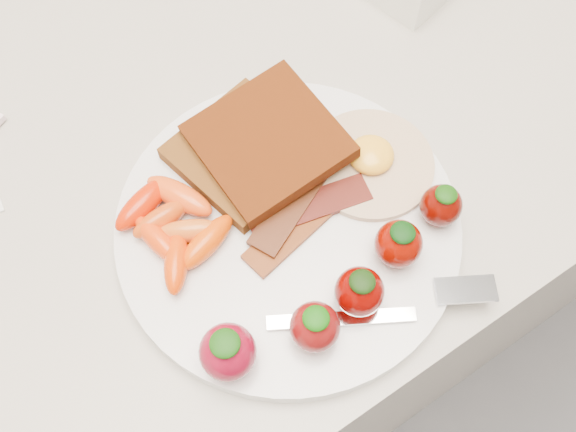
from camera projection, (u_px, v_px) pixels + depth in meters
counter at (217, 288)px, 0.97m from camera, size 2.00×0.60×0.90m
plate at (288, 227)px, 0.51m from camera, size 0.27×0.27×0.02m
toast_lower at (245, 153)px, 0.52m from camera, size 0.12×0.12×0.01m
toast_upper at (268, 141)px, 0.51m from camera, size 0.11×0.11×0.02m
fried_egg at (371, 161)px, 0.52m from camera, size 0.12×0.12×0.02m
bacon_strips at (300, 211)px, 0.50m from camera, size 0.12×0.07×0.01m
baby_carrots at (174, 225)px, 0.49m from camera, size 0.08×0.10×0.02m
strawberries at (338, 291)px, 0.45m from camera, size 0.23×0.06×0.05m
fork at (399, 305)px, 0.47m from camera, size 0.16×0.08×0.00m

